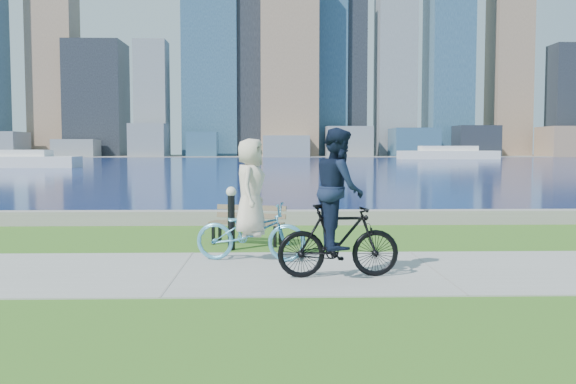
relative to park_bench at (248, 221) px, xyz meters
name	(u,v)px	position (x,y,z in m)	size (l,w,h in m)	color
ground	(434,271)	(3.02, -2.91, -0.47)	(320.00, 320.00, 0.00)	#305F19
concrete_path	(434,270)	(3.02, -2.91, -0.46)	(80.00, 3.50, 0.02)	gray
seawall	(372,217)	(3.02, 3.29, -0.30)	(90.00, 0.50, 0.35)	gray
bay_water	(290,162)	(3.02, 69.09, -0.47)	(320.00, 131.00, 0.01)	navy
far_shore	(282,156)	(3.02, 127.09, -0.41)	(320.00, 30.00, 0.12)	gray
city_skyline	(270,48)	(0.60, 126.57, 22.64)	(174.89, 22.05, 76.00)	slate
ferry_near	(11,160)	(-24.33, 49.32, 0.24)	(12.52, 3.58, 1.70)	silver
ferry_far	(448,154)	(29.69, 91.91, 0.43)	(16.01, 4.57, 2.17)	silver
park_bench	(248,221)	(0.00, 0.00, 0.00)	(1.58, 0.97, 0.77)	black
bollard_lamp	(231,214)	(-0.29, -0.75, 0.22)	(0.19, 0.19, 1.21)	black
cyclist_woman	(251,216)	(0.11, -2.00, 0.32)	(0.97, 1.97, 2.07)	#55A8CE
cyclist_man	(339,215)	(1.45, -3.44, 0.48)	(0.72, 1.84, 2.21)	black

